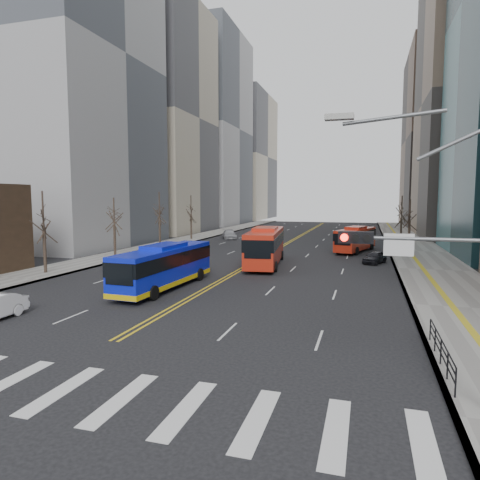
% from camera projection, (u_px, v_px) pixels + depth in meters
% --- Properties ---
extents(ground, '(220.00, 220.00, 0.00)m').
position_uv_depth(ground, '(35.00, 386.00, 15.41)').
color(ground, black).
extents(sidewalk_right, '(7.00, 130.00, 0.15)m').
position_uv_depth(sidewalk_right, '(417.00, 252.00, 53.37)').
color(sidewalk_right, gray).
rests_on(sidewalk_right, ground).
extents(sidewalk_left, '(5.00, 130.00, 0.15)m').
position_uv_depth(sidewalk_left, '(170.00, 243.00, 63.01)').
color(sidewalk_left, gray).
rests_on(sidewalk_left, ground).
extents(crosswalk, '(26.70, 4.00, 0.01)m').
position_uv_depth(crosswalk, '(35.00, 386.00, 15.41)').
color(crosswalk, silver).
rests_on(crosswalk, ground).
extents(centerline, '(0.55, 100.00, 0.01)m').
position_uv_depth(centerline, '(292.00, 241.00, 67.88)').
color(centerline, gold).
rests_on(centerline, ground).
extents(office_towers, '(83.00, 134.00, 58.00)m').
position_uv_depth(office_towers, '(307.00, 104.00, 78.38)').
color(office_towers, '#98989B').
rests_on(office_towers, ground).
extents(signal_mast, '(5.37, 0.37, 9.39)m').
position_uv_depth(signal_mast, '(450.00, 261.00, 12.94)').
color(signal_mast, slate).
rests_on(signal_mast, ground).
extents(pedestrian_railing, '(0.06, 6.06, 1.02)m').
position_uv_depth(pedestrian_railing, '(441.00, 348.00, 17.00)').
color(pedestrian_railing, black).
rests_on(pedestrian_railing, sidewalk_right).
extents(street_trees, '(35.20, 47.20, 7.60)m').
position_uv_depth(street_trees, '(202.00, 214.00, 49.93)').
color(street_trees, black).
rests_on(street_trees, ground).
extents(blue_bus, '(3.07, 11.51, 3.34)m').
position_uv_depth(blue_bus, '(165.00, 265.00, 31.91)').
color(blue_bus, '#0D1DD0').
rests_on(blue_bus, ground).
extents(red_bus_near, '(4.24, 12.43, 3.84)m').
position_uv_depth(red_bus_near, '(265.00, 244.00, 42.98)').
color(red_bus_near, red).
rests_on(red_bus_near, ground).
extents(red_bus_far, '(4.96, 10.24, 3.20)m').
position_uv_depth(red_bus_far, '(356.00, 238.00, 53.71)').
color(red_bus_far, red).
rests_on(red_bus_far, ground).
extents(car_dark_mid, '(2.79, 4.04, 1.28)m').
position_uv_depth(car_dark_mid, '(375.00, 257.00, 44.18)').
color(car_dark_mid, black).
rests_on(car_dark_mid, ground).
extents(car_silver, '(3.90, 5.35, 1.44)m').
position_uv_depth(car_silver, '(229.00, 234.00, 70.94)').
color(car_silver, '#A7A8AD').
rests_on(car_silver, ground).
extents(car_dark_far, '(2.13, 4.47, 1.23)m').
position_uv_depth(car_dark_far, '(347.00, 236.00, 68.79)').
color(car_dark_far, black).
rests_on(car_dark_far, ground).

